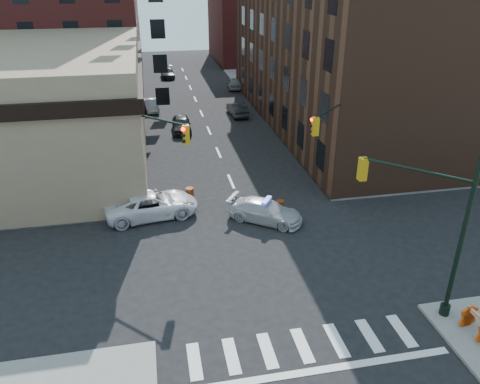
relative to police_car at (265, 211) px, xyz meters
name	(u,v)px	position (x,y,z in m)	size (l,w,h in m)	color
ground	(263,256)	(-1.02, -3.81, -0.68)	(140.00, 140.00, 0.00)	black
sidewalk_ne	(380,92)	(21.98, 28.94, -0.60)	(34.00, 54.50, 0.15)	gray
commercial_row_ne	(341,50)	(11.98, 18.69, 6.32)	(14.00, 34.00, 14.00)	#4A2C1D
filler_nw	(73,10)	(-17.02, 58.19, 7.32)	(20.00, 18.00, 16.00)	brown
filler_ne	(263,22)	(12.98, 54.19, 5.32)	(16.00, 16.00, 12.00)	maroon
signal_pole_se	(437,220)	(5.01, -9.34, 3.94)	(5.40, 5.27, 8.00)	black
signal_pole_nw	(146,154)	(-6.88, 1.52, 3.66)	(3.58, 3.67, 8.00)	black
signal_pole_ne	(335,141)	(4.81, 1.54, 3.66)	(3.67, 3.58, 8.00)	black
tree_ne_near	(275,82)	(6.48, 22.19, 2.81)	(3.00, 3.00, 4.85)	black
tree_ne_far	(257,67)	(6.48, 30.19, 2.81)	(3.00, 3.00, 4.85)	black
police_car	(265,211)	(0.00, 0.00, 0.00)	(1.90, 4.67, 1.35)	#BCBCC0
pickup	(152,205)	(-6.82, 1.99, 0.12)	(2.66, 5.76, 1.60)	white
parked_car_wnear	(181,124)	(-3.61, 18.42, 0.05)	(1.73, 4.29, 1.46)	black
parked_car_wfar	(151,105)	(-6.30, 26.10, -0.04)	(1.34, 3.85, 1.27)	#9A9EA2
parked_car_wdeep	(168,73)	(-3.52, 42.93, -0.02)	(1.83, 4.49, 1.30)	black
parked_car_enear	(237,109)	(2.61, 22.64, 0.02)	(1.48, 4.25, 1.40)	black
parked_car_efar	(234,83)	(4.48, 34.49, 0.02)	(1.65, 4.11, 1.40)	gray
pedestrian_a	(85,200)	(-10.90, 3.01, 0.31)	(0.61, 0.40, 1.68)	black
pedestrian_b	(113,184)	(-9.30, 4.98, 0.40)	(0.90, 0.70, 1.86)	#2A241C
pedestrian_c	(54,207)	(-12.63, 2.19, 0.41)	(1.09, 0.46, 1.87)	#212632
barrel_road	(280,207)	(1.18, 0.79, -0.23)	(0.50, 0.50, 0.89)	red
barrel_bank	(190,195)	(-4.29, 3.61, -0.20)	(0.53, 0.53, 0.95)	red
barricade_se_a	(477,324)	(6.35, -11.48, -0.04)	(1.31, 0.65, 0.98)	red
barricade_nw_a	(140,197)	(-7.52, 3.55, -0.06)	(1.25, 0.63, 0.94)	#EC3C0B
barricade_nw_b	(79,198)	(-11.46, 4.19, -0.03)	(1.32, 0.66, 0.99)	#D35B09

